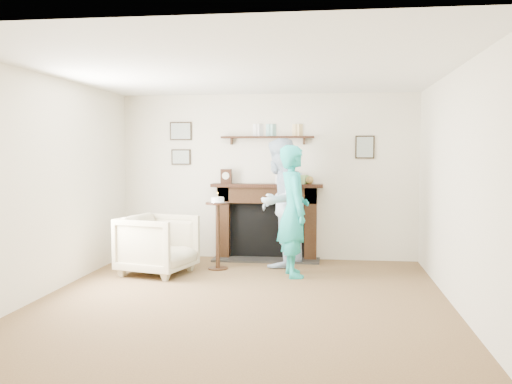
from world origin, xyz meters
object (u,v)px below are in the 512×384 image
(man, at_px, (279,266))
(pedestal_table, at_px, (218,222))
(armchair, at_px, (158,274))
(woman, at_px, (293,276))

(man, bearing_deg, pedestal_table, -47.92)
(armchair, xyz_separation_m, pedestal_table, (0.73, 0.42, 0.66))
(man, bearing_deg, armchair, -43.58)
(woman, relative_size, pedestal_table, 1.60)
(man, height_order, pedestal_table, pedestal_table)
(armchair, xyz_separation_m, woman, (1.80, 0.12, 0.00))
(man, distance_m, woman, 0.66)
(man, bearing_deg, woman, 42.44)
(man, relative_size, woman, 1.06)
(man, xyz_separation_m, woman, (0.24, -0.62, 0.00))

